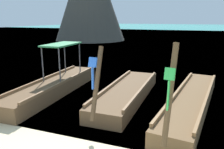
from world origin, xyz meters
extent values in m
plane|color=#2DB29E|center=(0.00, 62.27, 0.00)|extent=(120.00, 120.00, 0.00)
cube|color=brown|center=(-2.82, 5.11, 0.26)|extent=(1.30, 5.80, 0.52)
cube|color=brown|center=(-3.33, 5.09, 0.57)|extent=(0.27, 5.30, 0.10)
cube|color=brown|center=(-2.31, 5.13, 0.57)|extent=(0.27, 5.30, 0.10)
cylinder|color=#4C4C51|center=(-3.20, 4.95, 1.21)|extent=(0.05, 0.05, 1.38)
cylinder|color=#4C4C51|center=(-2.43, 4.98, 1.21)|extent=(0.05, 0.05, 1.38)
cylinder|color=#4C4C51|center=(-3.26, 6.68, 1.21)|extent=(0.05, 0.05, 1.38)
cylinder|color=#4C4C51|center=(-2.49, 6.71, 1.21)|extent=(0.05, 0.05, 1.38)
cube|color=#2D844C|center=(-2.85, 5.83, 1.93)|extent=(1.00, 1.96, 0.06)
cube|color=brown|center=(0.13, 5.53, 0.23)|extent=(1.30, 5.19, 0.46)
cube|color=brown|center=(-0.46, 5.52, 0.51)|extent=(0.11, 4.77, 0.10)
cube|color=brown|center=(0.73, 5.53, 0.51)|extent=(0.11, 4.77, 0.10)
cylinder|color=brown|center=(0.15, 2.76, 1.37)|extent=(0.12, 0.76, 1.86)
cube|color=blue|center=(0.15, 2.55, 1.95)|extent=(0.20, 0.14, 0.25)
cube|color=blue|center=(0.15, 2.53, 1.56)|extent=(0.03, 0.08, 0.56)
cube|color=brown|center=(2.44, 5.43, 0.24)|extent=(1.78, 6.44, 0.48)
cube|color=brown|center=(1.96, 5.48, 0.53)|extent=(0.76, 5.83, 0.10)
cube|color=brown|center=(2.92, 5.37, 0.53)|extent=(0.76, 5.83, 0.10)
cylinder|color=brown|center=(2.06, 2.14, 1.50)|extent=(0.20, 0.68, 2.07)
cube|color=green|center=(2.04, 2.02, 1.95)|extent=(0.21, 0.14, 0.25)
cube|color=green|center=(2.04, 2.00, 1.52)|extent=(0.04, 0.08, 0.61)
cone|color=#4E4B43|center=(-14.84, 27.97, 3.47)|extent=(4.68, 4.68, 6.95)
camera|label=1|loc=(2.51, -2.38, 2.99)|focal=36.75mm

